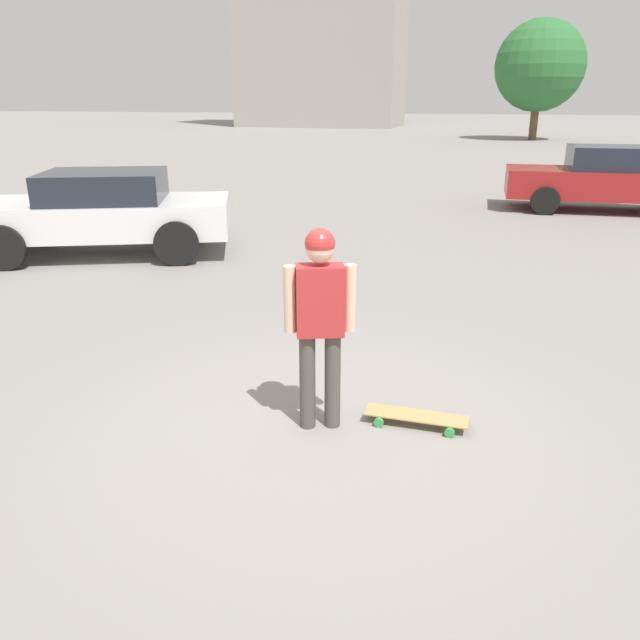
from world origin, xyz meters
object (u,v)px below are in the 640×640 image
Objects in this scene: skateboard at (416,417)px; car_parked_near at (102,211)px; person at (320,311)px; car_parked_far at (609,178)px.

skateboard is 7.50m from car_parked_near.
person is 0.35× the size of car_parked_far.
person is at bearing 17.41° from skateboard.
skateboard is 0.18× the size of car_parked_far.
car_parked_near is at bearing 36.49° from car_parked_far.
car_parked_near reaches higher than skateboard.
person is at bearing 114.95° from car_parked_near.
person is 12.38m from car_parked_far.
car_parked_far is at bearing 52.64° from person.
person reaches higher than car_parked_far.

